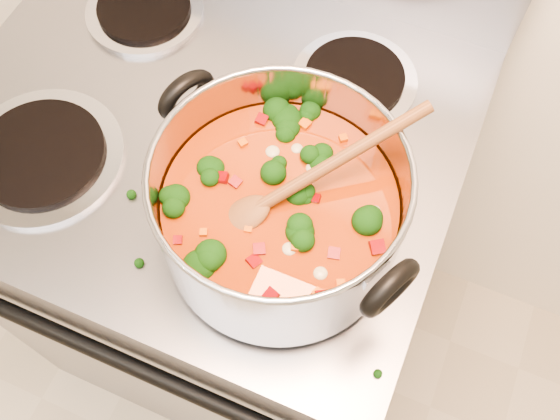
# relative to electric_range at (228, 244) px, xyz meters

# --- Properties ---
(electric_range) EXTENTS (0.75, 0.68, 1.08)m
(electric_range) POSITION_rel_electric_range_xyz_m (0.00, 0.00, 0.00)
(electric_range) COLOR gray
(electric_range) RESTS_ON ground
(stockpot) EXTENTS (0.35, 0.29, 0.17)m
(stockpot) POSITION_rel_electric_range_xyz_m (0.18, -0.14, 0.54)
(stockpot) COLOR #9F9FA7
(stockpot) RESTS_ON electric_range
(wooden_spoon) EXTENTS (0.20, 0.21, 0.11)m
(wooden_spoon) POSITION_rel_electric_range_xyz_m (0.19, -0.13, 0.59)
(wooden_spoon) COLOR brown
(wooden_spoon) RESTS_ON stockpot
(cooktop_crumbs) EXTENTS (0.42, 0.37, 0.01)m
(cooktop_crumbs) POSITION_rel_electric_range_xyz_m (0.13, -0.09, 0.46)
(cooktop_crumbs) COLOR black
(cooktop_crumbs) RESTS_ON electric_range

